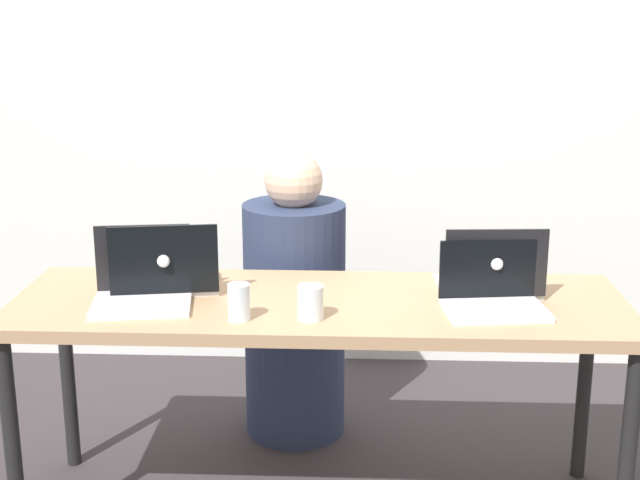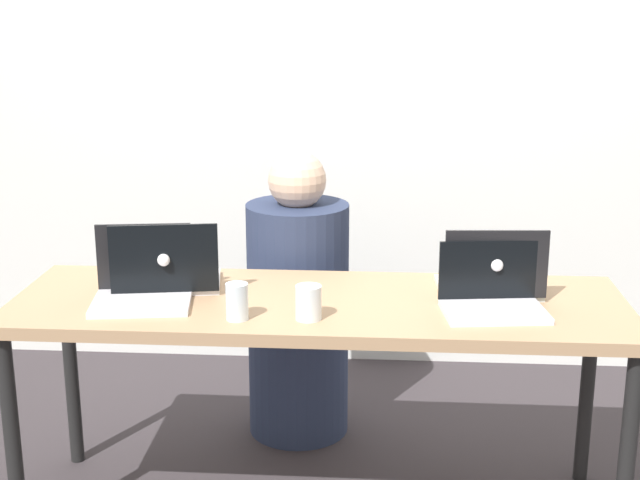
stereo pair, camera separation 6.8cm
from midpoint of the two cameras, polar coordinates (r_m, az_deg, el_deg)
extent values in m
cube|color=silver|center=(4.07, 1.80, 8.02)|extent=(5.07, 0.10, 2.33)
cube|color=tan|center=(2.84, 0.60, -4.23)|extent=(1.95, 0.63, 0.04)
cylinder|color=black|center=(2.95, -18.45, -12.17)|extent=(0.05, 0.05, 0.71)
cylinder|color=black|center=(2.85, 19.69, -13.33)|extent=(0.05, 0.05, 0.71)
cylinder|color=black|center=(3.40, -15.08, -8.19)|extent=(0.05, 0.05, 0.71)
cylinder|color=black|center=(3.31, 17.30, -9.02)|extent=(0.05, 0.05, 0.71)
cylinder|color=#293350|center=(3.49, -0.85, -5.13)|extent=(0.48, 0.48, 0.92)
sphere|color=beige|center=(3.33, -0.89, 3.85)|extent=(0.22, 0.22, 0.22)
cube|color=silver|center=(2.98, 11.30, -3.02)|extent=(0.34, 0.26, 0.02)
cube|color=black|center=(2.83, 11.89, -1.53)|extent=(0.32, 0.03, 0.22)
sphere|color=white|center=(2.81, 11.95, -1.62)|extent=(0.04, 0.04, 0.04)
cube|color=silver|center=(3.01, -9.04, -2.72)|extent=(0.38, 0.29, 0.02)
cube|color=black|center=(2.85, -9.29, -1.20)|extent=(0.34, 0.07, 0.22)
sphere|color=white|center=(2.84, -9.31, -1.28)|extent=(0.04, 0.04, 0.04)
cube|color=silver|center=(2.76, 11.79, -4.53)|extent=(0.33, 0.24, 0.02)
cube|color=black|center=(2.82, 11.36, -1.86)|extent=(0.31, 0.05, 0.19)
sphere|color=white|center=(2.83, 11.29, -1.79)|extent=(0.03, 0.03, 0.03)
cube|color=silver|center=(2.83, -10.68, -3.98)|extent=(0.33, 0.27, 0.02)
cube|color=black|center=(2.91, -10.53, -1.03)|extent=(0.30, 0.05, 0.21)
sphere|color=white|center=(2.92, -10.51, -0.95)|extent=(0.04, 0.04, 0.04)
cylinder|color=silver|center=(2.65, -4.60, -3.95)|extent=(0.07, 0.07, 0.11)
cylinder|color=silver|center=(2.66, -4.59, -4.46)|extent=(0.06, 0.06, 0.06)
cylinder|color=white|center=(2.65, -0.01, -4.02)|extent=(0.08, 0.08, 0.10)
cylinder|color=silver|center=(2.66, -0.01, -4.50)|extent=(0.07, 0.07, 0.06)
camera|label=1|loc=(0.03, -89.32, 0.19)|focal=50.00mm
camera|label=2|loc=(0.03, 90.68, -0.19)|focal=50.00mm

